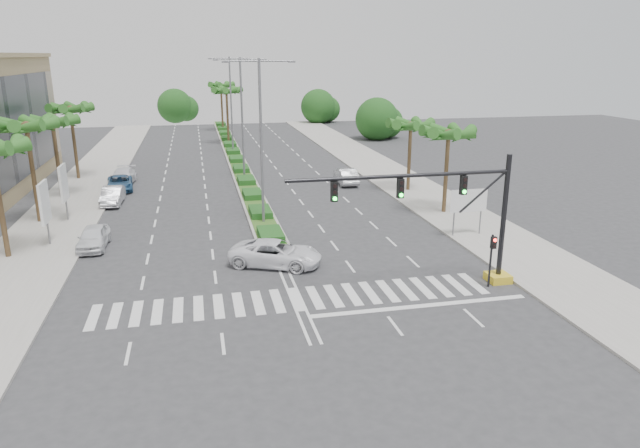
# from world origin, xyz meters

# --- Properties ---
(ground) EXTENTS (160.00, 160.00, 0.00)m
(ground) POSITION_xyz_m (0.00, 0.00, 0.00)
(ground) COLOR #333335
(ground) RESTS_ON ground
(footpath_right) EXTENTS (6.00, 120.00, 0.15)m
(footpath_right) POSITION_xyz_m (15.20, 20.00, 0.07)
(footpath_right) COLOR gray
(footpath_right) RESTS_ON ground
(footpath_left) EXTENTS (6.00, 120.00, 0.15)m
(footpath_left) POSITION_xyz_m (-15.20, 20.00, 0.07)
(footpath_left) COLOR gray
(footpath_left) RESTS_ON ground
(median) EXTENTS (2.20, 75.00, 0.20)m
(median) POSITION_xyz_m (0.00, 45.00, 0.10)
(median) COLOR gray
(median) RESTS_ON ground
(median_grass) EXTENTS (1.80, 75.00, 0.04)m
(median_grass) POSITION_xyz_m (0.00, 45.00, 0.22)
(median_grass) COLOR #395C1F
(median_grass) RESTS_ON median
(signal_gantry) EXTENTS (12.60, 1.20, 7.20)m
(signal_gantry) POSITION_xyz_m (9.27, -0.00, 3.46)
(signal_gantry) COLOR gold
(signal_gantry) RESTS_ON ground
(pedestrian_signal) EXTENTS (0.28, 0.36, 3.00)m
(pedestrian_signal) POSITION_xyz_m (10.60, -0.68, 2.04)
(pedestrian_signal) COLOR black
(pedestrian_signal) RESTS_ON ground
(direction_sign) EXTENTS (2.70, 0.11, 3.40)m
(direction_sign) POSITION_xyz_m (13.50, 7.99, 2.45)
(direction_sign) COLOR slate
(direction_sign) RESTS_ON ground
(billboard_near) EXTENTS (0.18, 2.10, 4.35)m
(billboard_near) POSITION_xyz_m (-14.50, 12.00, 2.96)
(billboard_near) COLOR slate
(billboard_near) RESTS_ON ground
(billboard_far) EXTENTS (0.18, 2.10, 4.35)m
(billboard_far) POSITION_xyz_m (-14.50, 18.00, 2.96)
(billboard_far) COLOR slate
(billboard_far) RESTS_ON ground
(palm_left_mid) EXTENTS (4.57, 4.68, 7.95)m
(palm_left_mid) POSITION_xyz_m (-16.50, 18.00, 7.08)
(palm_left_mid) COLOR brown
(palm_left_mid) RESTS_ON ground
(palm_left_far) EXTENTS (4.57, 4.68, 7.35)m
(palm_left_far) POSITION_xyz_m (-16.50, 26.00, 6.50)
(palm_left_far) COLOR brown
(palm_left_far) RESTS_ON ground
(palm_left_end) EXTENTS (4.57, 4.68, 7.75)m
(palm_left_end) POSITION_xyz_m (-16.50, 34.00, 6.88)
(palm_left_end) COLOR brown
(palm_left_end) RESTS_ON ground
(palm_right_near) EXTENTS (4.57, 4.68, 7.05)m
(palm_right_near) POSITION_xyz_m (14.50, 14.00, 6.20)
(palm_right_near) COLOR brown
(palm_right_near) RESTS_ON ground
(palm_right_far) EXTENTS (4.57, 4.68, 6.75)m
(palm_right_far) POSITION_xyz_m (14.50, 22.00, 5.91)
(palm_right_far) COLOR brown
(palm_right_far) RESTS_ON ground
(palm_median_a) EXTENTS (4.57, 4.68, 8.05)m
(palm_median_a) POSITION_xyz_m (0.00, 55.00, 7.17)
(palm_median_a) COLOR brown
(palm_median_a) RESTS_ON ground
(palm_median_b) EXTENTS (4.57, 4.68, 8.05)m
(palm_median_b) POSITION_xyz_m (0.00, 70.00, 7.17)
(palm_median_b) COLOR brown
(palm_median_b) RESTS_ON ground
(streetlight_near) EXTENTS (5.10, 0.25, 12.00)m
(streetlight_near) POSITION_xyz_m (0.00, 14.00, 6.81)
(streetlight_near) COLOR slate
(streetlight_near) RESTS_ON ground
(streetlight_mid) EXTENTS (5.10, 0.25, 12.00)m
(streetlight_mid) POSITION_xyz_m (0.00, 30.00, 6.81)
(streetlight_mid) COLOR slate
(streetlight_mid) RESTS_ON ground
(streetlight_far) EXTENTS (5.10, 0.25, 12.00)m
(streetlight_far) POSITION_xyz_m (0.00, 46.00, 6.81)
(streetlight_far) COLOR slate
(streetlight_far) RESTS_ON ground
(car_parked_a) EXTENTS (1.85, 4.34, 1.46)m
(car_parked_a) POSITION_xyz_m (-11.56, 10.96, 0.73)
(car_parked_a) COLOR white
(car_parked_a) RESTS_ON ground
(car_parked_b) EXTENTS (1.72, 4.55, 1.48)m
(car_parked_b) POSITION_xyz_m (-11.80, 22.74, 0.74)
(car_parked_b) COLOR #BDBCC1
(car_parked_b) RESTS_ON ground
(car_parked_c) EXTENTS (2.73, 5.08, 1.36)m
(car_parked_c) POSITION_xyz_m (-11.80, 28.07, 0.68)
(car_parked_c) COLOR #29537D
(car_parked_c) RESTS_ON ground
(car_parked_d) EXTENTS (2.48, 5.36, 1.51)m
(car_parked_d) POSITION_xyz_m (-11.80, 30.65, 0.76)
(car_parked_d) COLOR white
(car_parked_d) RESTS_ON ground
(car_crossing) EXTENTS (6.08, 4.60, 1.53)m
(car_crossing) POSITION_xyz_m (-0.32, 5.17, 0.77)
(car_crossing) COLOR white
(car_crossing) RESTS_ON ground
(car_right) EXTENTS (1.83, 4.82, 1.57)m
(car_right) POSITION_xyz_m (9.65, 26.30, 0.79)
(car_right) COLOR #B1B1B6
(car_right) RESTS_ON ground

